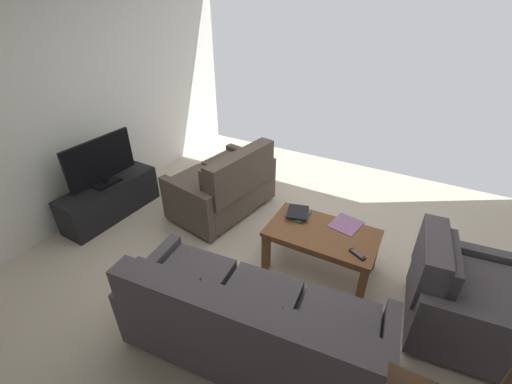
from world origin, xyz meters
The scene contains 11 objects.
ground_plane centered at (0.00, 0.00, 0.00)m, with size 4.93×5.24×0.01m, color beige.
wall_right centered at (2.46, 0.00, 1.36)m, with size 0.12×5.24×2.71m, color white.
sofa_main centered at (-0.33, 1.03, 0.37)m, with size 1.99×0.95×0.88m.
loveseat_near centered at (0.90, -0.55, 0.38)m, with size 0.98×1.34×0.88m.
coffee_table centered at (-0.47, -0.14, 0.39)m, with size 1.03×0.60×0.46m.
tv_stand centered at (2.10, 0.18, 0.22)m, with size 0.43×1.22×0.45m.
flat_tv centered at (2.10, 0.18, 0.74)m, with size 0.21×0.87×0.56m.
armchair_side centered at (-1.68, 0.02, 0.36)m, with size 0.93×0.91×0.86m.
book_stack centered at (-0.16, -0.27, 0.49)m, with size 0.26×0.29×0.05m.
tv_remote centered at (-0.84, 0.03, 0.47)m, with size 0.16×0.11×0.02m.
loose_magazine centered at (-0.63, -0.35, 0.46)m, with size 0.26×0.29×0.01m, color #996699.
Camera 1 is at (-1.10, 2.37, 2.45)m, focal length 23.53 mm.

